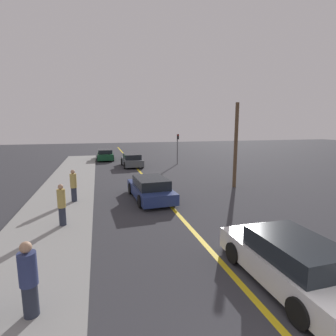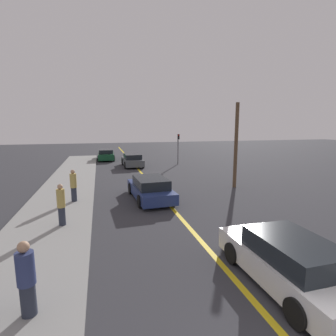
{
  "view_description": "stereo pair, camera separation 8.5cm",
  "coord_description": "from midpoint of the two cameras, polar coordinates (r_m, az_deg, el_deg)",
  "views": [
    {
      "loc": [
        -3.56,
        -2.33,
        4.26
      ],
      "look_at": [
        0.58,
        13.22,
        1.58
      ],
      "focal_mm": 28.0,
      "sensor_mm": 36.0,
      "label": 1
    },
    {
      "loc": [
        -3.48,
        -2.35,
        4.26
      ],
      "look_at": [
        0.58,
        13.22,
        1.58
      ],
      "focal_mm": 28.0,
      "sensor_mm": 36.0,
      "label": 2
    }
  ],
  "objects": [
    {
      "name": "road_center_line",
      "position": [
        21.07,
        -5.01,
        -2.22
      ],
      "size": [
        0.2,
        60.0,
        0.01
      ],
      "color": "gold",
      "rests_on": "ground_plane"
    },
    {
      "name": "sidewalk_left",
      "position": [
        19.96,
        -20.82,
        -3.3
      ],
      "size": [
        3.47,
        34.11,
        0.13
      ],
      "color": "gray",
      "rests_on": "ground_plane"
    },
    {
      "name": "car_near_right_lane",
      "position": [
        8.05,
        24.75,
        -18.03
      ],
      "size": [
        1.98,
        4.42,
        1.38
      ],
      "rotation": [
        0.0,
        0.0,
        0.02
      ],
      "color": "silver",
      "rests_on": "ground_plane"
    },
    {
      "name": "car_ahead_center",
      "position": [
        15.09,
        -4.0,
        -4.48
      ],
      "size": [
        2.19,
        4.7,
        1.29
      ],
      "rotation": [
        0.0,
        0.0,
        0.06
      ],
      "color": "navy",
      "rests_on": "ground_plane"
    },
    {
      "name": "car_far_distant",
      "position": [
        27.03,
        -7.95,
        1.67
      ],
      "size": [
        2.0,
        4.07,
        1.3
      ],
      "rotation": [
        0.0,
        0.0,
        0.02
      ],
      "color": "#4C5156",
      "rests_on": "ground_plane"
    },
    {
      "name": "car_parked_left_lot",
      "position": [
        32.53,
        -13.56,
        2.82
      ],
      "size": [
        2.0,
        4.51,
        1.31
      ],
      "rotation": [
        0.0,
        0.0,
        -0.02
      ],
      "color": "#144728",
      "rests_on": "ground_plane"
    },
    {
      "name": "pedestrian_near_curb",
      "position": [
        6.81,
        -28.4,
        -20.56
      ],
      "size": [
        0.38,
        0.38,
        1.71
      ],
      "color": "#282D3D",
      "rests_on": "sidewalk_left"
    },
    {
      "name": "pedestrian_far_standing",
      "position": [
        11.71,
        -22.32,
        -7.41
      ],
      "size": [
        0.33,
        0.33,
        1.74
      ],
      "color": "#282D3D",
      "rests_on": "sidewalk_left"
    },
    {
      "name": "pedestrian_by_sign",
      "position": [
        15.06,
        -20.03,
        -3.61
      ],
      "size": [
        0.34,
        0.34,
        1.74
      ],
      "color": "#282D3D",
      "rests_on": "sidewalk_left"
    },
    {
      "name": "traffic_light",
      "position": [
        28.07,
        2.01,
        4.94
      ],
      "size": [
        0.18,
        0.4,
        3.25
      ],
      "color": "slate",
      "rests_on": "ground_plane"
    },
    {
      "name": "utility_pole",
      "position": [
        18.2,
        14.4,
        4.7
      ],
      "size": [
        0.24,
        0.24,
        5.69
      ],
      "color": "brown",
      "rests_on": "ground_plane"
    }
  ]
}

